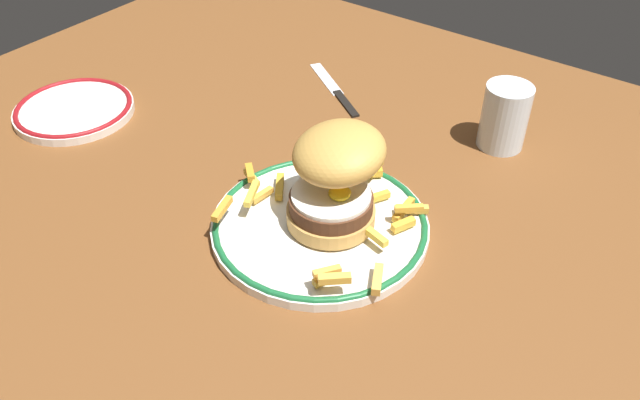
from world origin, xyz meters
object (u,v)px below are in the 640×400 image
Objects in this scene: dinner_plate at (320,225)px; water_glass at (504,121)px; side_plate at (74,109)px; knife at (338,92)px; burger at (336,176)px.

dinner_plate is 2.82× the size of water_glass.
side_plate is (-45.20, -1.03, -0.00)cm from dinner_plate.
water_glass is (9.53, 29.50, 3.11)cm from dinner_plate.
knife is at bearing 121.66° from dinner_plate.
burger is 46.66cm from side_plate.
side_plate reaches higher than knife.
burger is 0.95× the size of knife.
burger is at bearing -107.27° from water_glass.
water_glass reaches higher than dinner_plate.
water_glass is at bearing 4.35° from knife.
side_plate is (-46.10, -2.78, -6.62)cm from burger.
water_glass is at bearing 29.15° from side_plate.
knife is (28.25, 28.51, -0.57)cm from side_plate.
burger is (0.91, 1.75, 6.61)cm from dinner_plate.
water_glass is at bearing 72.09° from dinner_plate.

